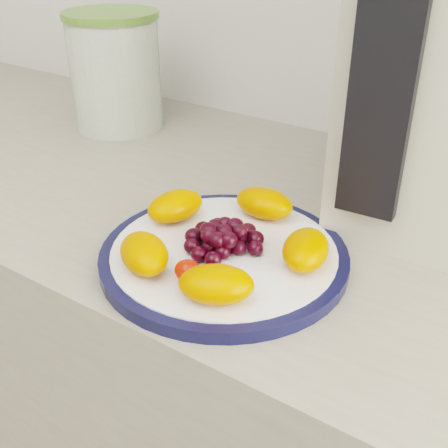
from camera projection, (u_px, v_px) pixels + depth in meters
The scene contains 8 objects.
counter at pixel (227, 412), 1.03m from camera, with size 3.50×0.60×0.90m, color gray.
cabinet_face at pixel (227, 423), 1.04m from camera, with size 3.48×0.58×0.84m, color #996D57.
plate_rim at pixel (224, 256), 0.64m from camera, with size 0.28×0.28×0.01m, color black.
plate_face at pixel (224, 255), 0.64m from camera, with size 0.26×0.26×0.02m, color white.
canister at pixel (116, 75), 1.00m from camera, with size 0.16×0.16×0.19m, color #465A1B.
canister_lid at pixel (110, 15), 0.95m from camera, with size 0.16×0.16×0.01m, color #597F32.
appliance_panel at pixel (383, 87), 0.57m from camera, with size 0.07×0.02×0.29m, color black.
fruit_plate at pixel (221, 238), 0.63m from camera, with size 0.25×0.24×0.04m.
Camera 1 is at (0.40, 0.60, 1.26)m, focal length 45.00 mm.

